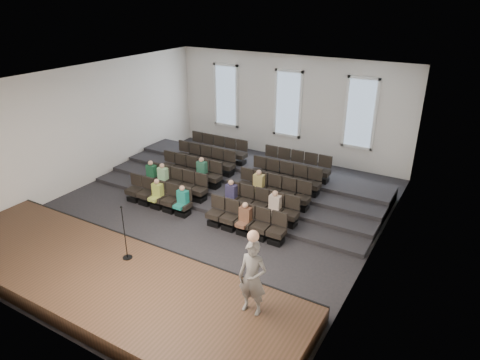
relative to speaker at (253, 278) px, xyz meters
name	(u,v)px	position (x,y,z in m)	size (l,w,h in m)	color
ground	(208,213)	(-4.29, 4.39, -1.48)	(14.00, 14.00, 0.00)	black
ceiling	(204,79)	(-4.29, 4.39, 3.53)	(12.00, 14.00, 0.02)	white
wall_back	(288,108)	(-4.29, 11.41, 1.02)	(12.00, 0.04, 5.00)	silver
wall_front	(29,243)	(-4.29, -2.63, 1.02)	(12.00, 0.04, 5.00)	silver
wall_left	(87,126)	(-10.31, 4.39, 1.02)	(0.04, 14.00, 5.00)	silver
wall_right	(378,187)	(1.73, 4.39, 1.02)	(0.04, 14.00, 5.00)	silver
stage	(106,280)	(-4.29, -0.71, -1.23)	(11.80, 3.60, 0.50)	#40281B
stage_lip	(148,250)	(-4.29, 1.06, -1.23)	(11.80, 0.06, 0.52)	black
risers	(249,179)	(-4.29, 7.56, -1.28)	(11.80, 4.80, 0.60)	black
seating_rows	(229,182)	(-4.29, 5.93, -0.80)	(6.80, 4.70, 1.67)	black
windows	(288,104)	(-4.29, 11.34, 1.22)	(8.44, 0.10, 3.24)	white
audience	(205,188)	(-4.64, 4.72, -0.66)	(6.05, 2.64, 1.10)	#A2B749
speaker	(253,278)	(0.00, 0.00, 0.00)	(0.71, 0.47, 1.95)	#5F5D5A
mic_stand	(126,243)	(-4.25, 0.14, -0.47)	(0.29, 0.29, 1.72)	black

